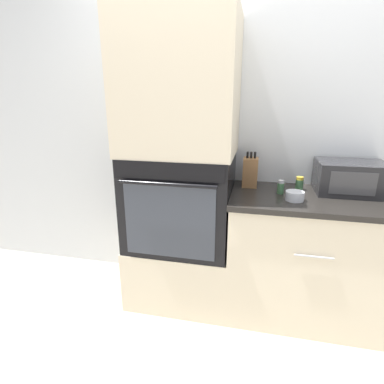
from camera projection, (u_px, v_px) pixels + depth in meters
The scene contains 11 objects.
ground_plane at pixel (224, 327), 2.03m from camera, with size 12.00×12.00×0.00m, color beige.
wall_back at pixel (239, 131), 2.25m from camera, with size 8.00×0.05×2.50m.
oven_cabinet_base at pixel (182, 268), 2.32m from camera, with size 0.74×0.60×0.45m.
wall_oven at pixel (181, 200), 2.15m from camera, with size 0.72×0.64×0.67m.
oven_cabinet_upper at pixel (180, 85), 1.92m from camera, with size 0.74×0.60×0.89m.
counter_unit at pixel (304, 256), 2.08m from camera, with size 1.03×0.63×0.88m.
microwave at pixel (350, 178), 1.99m from camera, with size 0.43×0.32×0.21m.
knife_block at pixel (250, 172), 2.15m from camera, with size 0.10×0.13×0.25m.
bowl at pixel (295, 196), 1.86m from camera, with size 0.11×0.11×0.06m.
condiment_jar_near at pixel (281, 187), 1.99m from camera, with size 0.04×0.04×0.09m.
condiment_jar_mid at pixel (299, 184), 2.07m from camera, with size 0.05×0.05×0.09m.
Camera 1 is at (0.15, -1.68, 1.48)m, focal length 28.00 mm.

